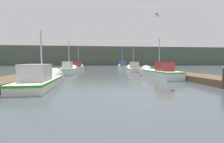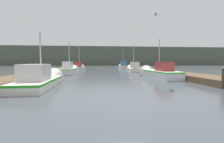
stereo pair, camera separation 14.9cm
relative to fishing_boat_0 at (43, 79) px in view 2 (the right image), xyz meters
name	(u,v)px [view 2 (the right image)]	position (x,y,z in m)	size (l,w,h in m)	color
ground_plane	(127,99)	(4.36, -3.63, -0.39)	(200.00, 200.00, 0.00)	#3D4449
dock_left	(59,71)	(-2.16, 12.37, -0.18)	(2.33, 40.00, 0.42)	brown
dock_right	(149,70)	(10.87, 12.37, -0.18)	(2.33, 40.00, 0.42)	brown
distant_shore_ridge	(100,57)	(4.36, 59.23, 3.49)	(120.00, 16.00, 7.76)	#4C5647
fishing_boat_0	(43,79)	(0.00, 0.00, 0.00)	(1.71, 5.48, 3.65)	silver
fishing_boat_1	(158,73)	(8.62, 3.76, 0.07)	(1.91, 5.49, 3.84)	silver
fishing_boat_2	(70,70)	(-0.04, 8.93, 0.07)	(1.64, 4.74, 4.19)	silver
fishing_boat_3	(133,69)	(8.67, 13.24, 0.02)	(2.01, 5.79, 4.74)	silver
fishing_boat_4	(79,67)	(-0.11, 18.67, 0.10)	(1.73, 4.67, 4.77)	silver
fishing_boat_5	(123,66)	(8.59, 22.45, 0.11)	(1.61, 4.98, 4.45)	silver
mooring_piling_0	(224,78)	(9.76, -2.09, 0.18)	(0.27, 0.27, 1.13)	#473523
mooring_piling_1	(76,65)	(-1.17, 21.77, 0.33)	(0.30, 0.30, 1.43)	#473523
channel_buoy	(101,67)	(4.21, 31.50, -0.25)	(0.47, 0.47, 0.97)	#BF6513
seagull_lead	(156,15)	(6.62, -0.67, 3.71)	(0.38, 0.54, 0.12)	white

